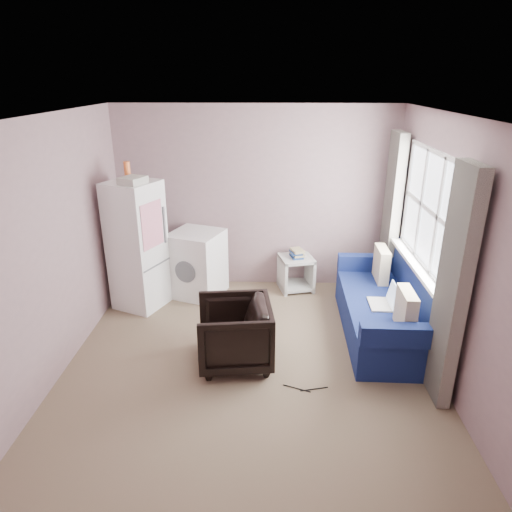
{
  "coord_description": "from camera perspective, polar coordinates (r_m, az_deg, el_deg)",
  "views": [
    {
      "loc": [
        0.19,
        -3.99,
        2.81
      ],
      "look_at": [
        0.05,
        0.6,
        1.0
      ],
      "focal_mm": 32.0,
      "sensor_mm": 36.0,
      "label": 1
    }
  ],
  "objects": [
    {
      "name": "room",
      "position": [
        4.3,
        -0.64,
        0.24
      ],
      "size": [
        3.84,
        4.24,
        2.54
      ],
      "color": "#7F6A53",
      "rests_on": "ground"
    },
    {
      "name": "armchair",
      "position": [
        4.75,
        -2.74,
        -9.27
      ],
      "size": [
        0.77,
        0.81,
        0.76
      ],
      "primitive_type": "imported",
      "rotation": [
        0.0,
        0.0,
        -1.45
      ],
      "color": "black",
      "rests_on": "ground"
    },
    {
      "name": "fridge",
      "position": [
        5.94,
        -14.63,
        1.34
      ],
      "size": [
        0.74,
        0.74,
        1.87
      ],
      "rotation": [
        0.0,
        0.0,
        -0.41
      ],
      "color": "white",
      "rests_on": "ground"
    },
    {
      "name": "washing_machine",
      "position": [
        6.23,
        -7.37,
        -0.78
      ],
      "size": [
        0.81,
        0.81,
        0.89
      ],
      "rotation": [
        0.0,
        0.0,
        -0.36
      ],
      "color": "white",
      "rests_on": "ground"
    },
    {
      "name": "side_table",
      "position": [
        6.41,
        5.03,
        -1.82
      ],
      "size": [
        0.53,
        0.53,
        0.6
      ],
      "rotation": [
        0.0,
        0.0,
        0.24
      ],
      "color": "silver",
      "rests_on": "ground"
    },
    {
      "name": "sofa",
      "position": [
        5.5,
        16.42,
        -6.37
      ],
      "size": [
        0.94,
        1.99,
        0.88
      ],
      "rotation": [
        0.0,
        0.0,
        -0.02
      ],
      "color": "navy",
      "rests_on": "ground"
    },
    {
      "name": "window_dressing",
      "position": [
        5.24,
        19.37,
        1.27
      ],
      "size": [
        0.17,
        2.62,
        2.18
      ],
      "color": "white",
      "rests_on": "ground"
    },
    {
      "name": "floor_cables",
      "position": [
        4.61,
        6.21,
        -16.16
      ],
      "size": [
        0.43,
        0.11,
        0.01
      ],
      "rotation": [
        0.0,
        0.0,
        -0.03
      ],
      "color": "black",
      "rests_on": "ground"
    }
  ]
}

